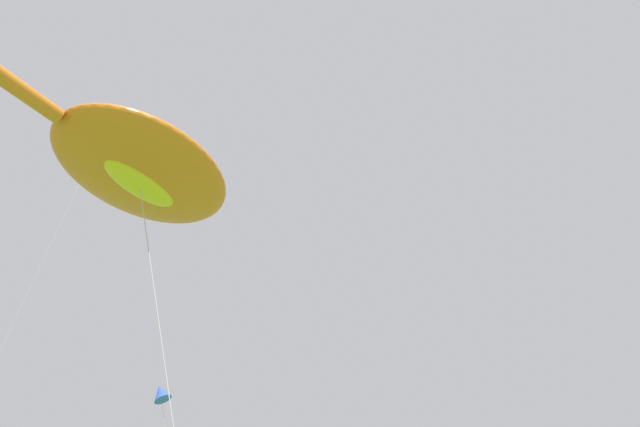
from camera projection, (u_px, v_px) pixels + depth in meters
name	position (u px, v px, depth m)	size (l,w,h in m)	color
big_show_kite	(136.00, 166.00, 14.91)	(13.13, 6.39, 12.00)	orange
small_kite_bird_shape	(161.00, 393.00, 26.32)	(3.87, 1.44, 10.24)	blue
small_kite_box_yellow	(89.00, 163.00, 18.32)	(1.40, 1.54, 14.93)	red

